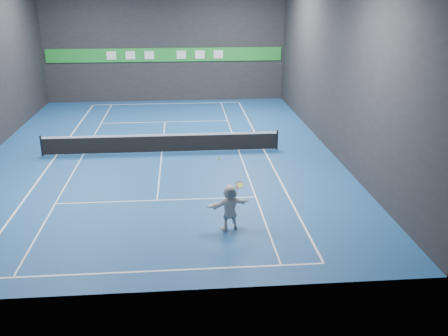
{
  "coord_description": "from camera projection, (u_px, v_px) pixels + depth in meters",
  "views": [
    {
      "loc": [
        1.14,
        -25.44,
        8.26
      ],
      "look_at": [
        2.73,
        -6.85,
        1.5
      ],
      "focal_mm": 40.0,
      "sensor_mm": 36.0,
      "label": 1
    }
  ],
  "objects": [
    {
      "name": "ground",
      "position": [
        162.0,
        152.0,
        26.55
      ],
      "size": [
        26.0,
        26.0,
        0.0
      ],
      "primitive_type": "plane",
      "color": "navy",
      "rests_on": "ground"
    },
    {
      "name": "wall_back",
      "position": [
        165.0,
        41.0,
        37.19
      ],
      "size": [
        18.0,
        0.1,
        9.0
      ],
      "primitive_type": "cube",
      "color": "black",
      "rests_on": "ground"
    },
    {
      "name": "wall_front",
      "position": [
        139.0,
        143.0,
        12.84
      ],
      "size": [
        18.0,
        0.1,
        9.0
      ],
      "primitive_type": "cube",
      "color": "black",
      "rests_on": "ground"
    },
    {
      "name": "wall_right",
      "position": [
        333.0,
        65.0,
        25.74
      ],
      "size": [
        0.1,
        26.0,
        9.0
      ],
      "primitive_type": "cube",
      "color": "black",
      "rests_on": "ground"
    },
    {
      "name": "baseline_near",
      "position": [
        150.0,
        271.0,
        15.41
      ],
      "size": [
        10.98,
        0.08,
        0.01
      ],
      "primitive_type": "cube",
      "color": "white",
      "rests_on": "ground"
    },
    {
      "name": "baseline_far",
      "position": [
        167.0,
        104.0,
        37.69
      ],
      "size": [
        10.98,
        0.08,
        0.01
      ],
      "primitive_type": "cube",
      "color": "white",
      "rests_on": "ground"
    },
    {
      "name": "sideline_doubles_left",
      "position": [
        57.0,
        155.0,
        26.11
      ],
      "size": [
        0.08,
        23.78,
        0.01
      ],
      "primitive_type": "cube",
      "color": "white",
      "rests_on": "ground"
    },
    {
      "name": "sideline_doubles_right",
      "position": [
        264.0,
        150.0,
        26.99
      ],
      "size": [
        0.08,
        23.78,
        0.01
      ],
      "primitive_type": "cube",
      "color": "white",
      "rests_on": "ground"
    },
    {
      "name": "sideline_singles_left",
      "position": [
        83.0,
        154.0,
        26.22
      ],
      "size": [
        0.06,
        23.78,
        0.01
      ],
      "primitive_type": "cube",
      "color": "white",
      "rests_on": "ground"
    },
    {
      "name": "sideline_singles_right",
      "position": [
        239.0,
        150.0,
        26.88
      ],
      "size": [
        0.06,
        23.78,
        0.01
      ],
      "primitive_type": "cube",
      "color": "white",
      "rests_on": "ground"
    },
    {
      "name": "service_line_near",
      "position": [
        157.0,
        200.0,
        20.55
      ],
      "size": [
        8.23,
        0.06,
        0.01
      ],
      "primitive_type": "cube",
      "color": "white",
      "rests_on": "ground"
    },
    {
      "name": "service_line_far",
      "position": [
        165.0,
        122.0,
        32.54
      ],
      "size": [
        8.23,
        0.06,
        0.01
      ],
      "primitive_type": "cube",
      "color": "white",
      "rests_on": "ground"
    },
    {
      "name": "center_service_line",
      "position": [
        162.0,
        152.0,
        26.55
      ],
      "size": [
        0.06,
        12.8,
        0.01
      ],
      "primitive_type": "cube",
      "color": "white",
      "rests_on": "ground"
    },
    {
      "name": "player",
      "position": [
        230.0,
        207.0,
        17.85
      ],
      "size": [
        1.68,
        0.95,
        1.72
      ],
      "primitive_type": "imported",
      "rotation": [
        0.0,
        0.0,
        3.44
      ],
      "color": "silver",
      "rests_on": "ground"
    },
    {
      "name": "tennis_ball",
      "position": [
        219.0,
        159.0,
        17.38
      ],
      "size": [
        0.07,
        0.07,
        0.07
      ],
      "primitive_type": "sphere",
      "color": "#E9FA29",
      "rests_on": "player"
    },
    {
      "name": "tennis_net",
      "position": [
        161.0,
        143.0,
        26.37
      ],
      "size": [
        12.5,
        0.1,
        1.07
      ],
      "color": "black",
      "rests_on": "ground"
    },
    {
      "name": "sponsor_banner",
      "position": [
        165.0,
        55.0,
        37.47
      ],
      "size": [
        17.64,
        0.11,
        1.0
      ],
      "color": "#1F9030",
      "rests_on": "wall_back"
    },
    {
      "name": "tennis_racket",
      "position": [
        239.0,
        186.0,
        17.66
      ],
      "size": [
        0.42,
        0.35,
        0.58
      ],
      "color": "red",
      "rests_on": "player"
    }
  ]
}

